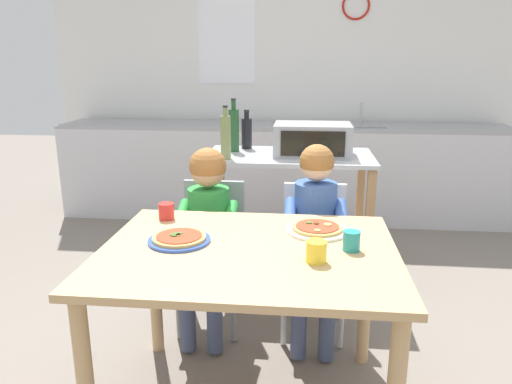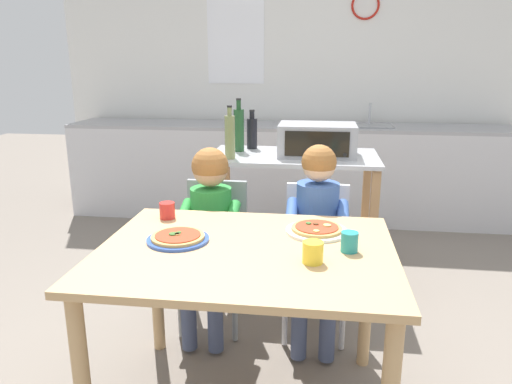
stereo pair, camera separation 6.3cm
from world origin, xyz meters
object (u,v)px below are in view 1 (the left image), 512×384
bottle_slim_sauce (247,132)px  pizza_plate_white (317,229)px  pizza_plate_blue_rimmed (179,239)px  child_in_green_shirt (207,219)px  bottle_tall_green_wine (234,129)px  drinking_cup_teal (351,241)px  dining_chair_left (212,243)px  drinking_cup_red (166,211)px  dining_chair_right (314,248)px  toaster_oven (312,139)px  dining_table (248,273)px  bottle_dark_olive_oil (226,136)px  child_in_blue_striped_shirt (315,223)px  drinking_cup_yellow (316,252)px  kitchen_island_cart (288,198)px

bottle_slim_sauce → pizza_plate_white: bearing=-69.9°
bottle_slim_sauce → pizza_plate_blue_rimmed: bottle_slim_sauce is taller
child_in_green_shirt → bottle_tall_green_wine: bearing=87.5°
child_in_green_shirt → drinking_cup_teal: size_ratio=12.77×
dining_chair_left → drinking_cup_red: 0.52m
pizza_plate_blue_rimmed → drinking_cup_teal: 0.70m
dining_chair_left → pizza_plate_white: bearing=-41.1°
pizza_plate_white → drinking_cup_red: bearing=171.8°
dining_chair_right → toaster_oven: bearing=91.6°
bottle_tall_green_wine → pizza_plate_white: bottle_tall_green_wine is taller
dining_table → drinking_cup_red: drinking_cup_red is taller
bottle_dark_olive_oil → pizza_plate_blue_rimmed: 1.10m
child_in_blue_striped_shirt → drinking_cup_teal: size_ratio=13.13×
bottle_tall_green_wine → dining_chair_right: bearing=-51.0°
bottle_tall_green_wine → drinking_cup_red: (-0.17, -1.05, -0.24)m
bottle_slim_sauce → pizza_plate_white: (0.46, -1.27, -0.23)m
dining_chair_left → drinking_cup_teal: bearing=-45.0°
toaster_oven → child_in_green_shirt: bearing=-128.5°
bottle_dark_olive_oil → child_in_green_shirt: size_ratio=0.32×
bottle_slim_sauce → pizza_plate_blue_rimmed: (-0.11, -1.44, -0.23)m
drinking_cup_yellow → bottle_dark_olive_oil: bearing=113.7°
bottle_slim_sauce → drinking_cup_teal: size_ratio=3.33×
toaster_oven → dining_chair_right: toaster_oven is taller
drinking_cup_teal → dining_table: bearing=-177.3°
dining_table → drinking_cup_yellow: bearing=-22.0°
pizza_plate_blue_rimmed → drinking_cup_red: size_ratio=3.34×
drinking_cup_red → bottle_tall_green_wine: bearing=80.9°
child_in_blue_striped_shirt → toaster_oven: bearing=91.3°
drinking_cup_teal → dining_chair_left: bearing=135.0°
kitchen_island_cart → toaster_oven: (0.15, -0.00, 0.39)m
toaster_oven → dining_chair_left: (-0.55, -0.57, -0.51)m
pizza_plate_blue_rimmed → drinking_cup_yellow: (0.56, -0.15, 0.03)m
bottle_dark_olive_oil → drinking_cup_teal: bottle_dark_olive_oil is taller
dining_table → dining_chair_left: size_ratio=1.45×
drinking_cup_yellow → bottle_slim_sauce: bearing=105.8°
pizza_plate_white → drinking_cup_red: size_ratio=3.47×
drinking_cup_teal → drinking_cup_yellow: 0.19m
dining_chair_left → drinking_cup_yellow: (0.56, -0.82, 0.31)m
child_in_blue_striped_shirt → pizza_plate_blue_rimmed: 0.80m
dining_table → drinking_cup_red: bearing=143.0°
dining_chair_right → pizza_plate_white: size_ratio=3.03×
drinking_cup_yellow → kitchen_island_cart: bearing=96.2°
kitchen_island_cart → dining_table: kitchen_island_cart is taller
child_in_green_shirt → pizza_plate_blue_rimmed: bearing=-90.0°
dining_chair_right → pizza_plate_blue_rimmed: 0.92m
dining_chair_left → pizza_plate_blue_rimmed: bearing=-90.0°
dining_chair_right → drinking_cup_red: size_ratio=10.53×
bottle_dark_olive_oil → pizza_plate_white: bottle_dark_olive_oil is taller
dining_chair_right → child_in_green_shirt: 0.61m
dining_table → child_in_green_shirt: size_ratio=1.16×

